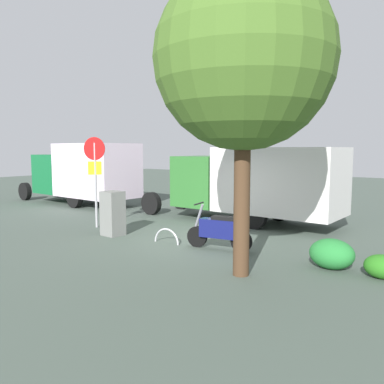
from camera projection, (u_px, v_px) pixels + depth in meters
ground_plane at (196, 241)px, 11.21m from camera, size 60.00×60.00×0.00m
box_truck_near at (252, 180)px, 13.95m from camera, size 7.65×2.34×2.68m
box_truck_far at (84, 171)px, 18.57m from camera, size 7.14×2.44×2.87m
motorcycle at (220, 230)px, 10.24m from camera, size 1.80×0.64×1.20m
stop_sign at (95, 168)px, 13.02m from camera, size 0.71×0.33×3.01m
street_tree at (244, 61)px, 7.75m from camera, size 3.60×3.60×6.17m
utility_cabinet at (113, 213)px, 11.96m from camera, size 0.62×0.58×1.35m
bike_rack_hoop at (167, 243)px, 11.00m from camera, size 0.85×0.08×0.85m
shrub_near_sign at (382, 267)px, 7.98m from camera, size 0.72×0.59×0.49m
shrub_by_tree at (332, 254)px, 8.62m from camera, size 0.97×0.80×0.66m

